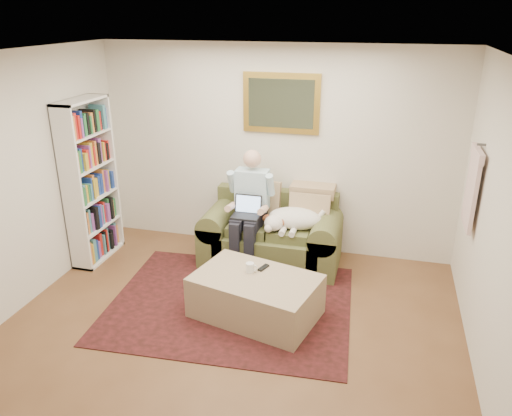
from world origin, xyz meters
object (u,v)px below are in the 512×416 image
at_px(seated_man, 248,211).
at_px(sleeping_dog, 295,218).
at_px(laptop, 247,210).
at_px(bookshelf, 90,182).
at_px(sofa, 271,239).
at_px(ottoman, 256,296).
at_px(coffee_mug, 250,268).

distance_m(seated_man, sleeping_dog, 0.56).
bearing_deg(laptop, seated_man, 90.00).
xyz_separation_m(sleeping_dog, bookshelf, (-2.47, -0.36, 0.36)).
relative_size(sofa, sleeping_dog, 2.43).
distance_m(seated_man, ottoman, 1.23).
distance_m(laptop, coffee_mug, 0.99).
distance_m(sleeping_dog, ottoman, 1.22).
height_order(ottoman, bookshelf, bookshelf).
bearing_deg(seated_man, ottoman, -70.82).
bearing_deg(sofa, sleeping_dog, -15.74).
bearing_deg(sofa, ottoman, -84.41).
relative_size(sleeping_dog, ottoman, 0.56).
height_order(sleeping_dog, coffee_mug, sleeping_dog).
relative_size(laptop, coffee_mug, 3.26).
xyz_separation_m(sofa, ottoman, (0.12, -1.22, -0.07)).
relative_size(seated_man, coffee_mug, 14.12).
relative_size(sleeping_dog, bookshelf, 0.35).
bearing_deg(coffee_mug, sofa, 91.77).
relative_size(seated_man, laptop, 4.33).
bearing_deg(ottoman, sleeping_dog, 80.92).
distance_m(sofa, laptop, 0.56).
distance_m(sofa, coffee_mug, 1.15).
distance_m(seated_man, laptop, 0.07).
distance_m(sleeping_dog, bookshelf, 2.52).
height_order(sleeping_dog, bookshelf, bookshelf).
relative_size(sofa, coffee_mug, 16.79).
relative_size(seated_man, bookshelf, 0.71).
relative_size(sofa, bookshelf, 0.84).
bearing_deg(sofa, laptop, -138.98).
distance_m(sleeping_dog, coffee_mug, 1.09).
bearing_deg(seated_man, sleeping_dog, 7.13).
bearing_deg(ottoman, coffee_mug, 133.41).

